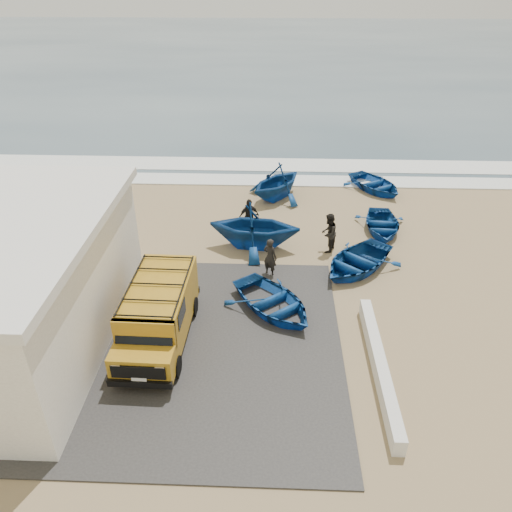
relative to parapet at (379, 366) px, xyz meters
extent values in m
plane|color=#9C835A|center=(-5.00, 3.00, -0.28)|extent=(160.00, 160.00, 0.00)
cube|color=#373533|center=(-7.00, 1.00, -0.25)|extent=(12.00, 10.00, 0.05)
cube|color=#385166|center=(-5.00, 59.00, -0.27)|extent=(180.00, 88.00, 0.01)
cube|color=white|center=(-5.00, 15.00, -0.25)|extent=(180.00, 1.60, 0.06)
cube|color=white|center=(-5.00, 17.50, -0.26)|extent=(180.00, 2.20, 0.04)
cube|color=black|center=(-8.55, 2.50, 2.33)|extent=(0.08, 0.70, 0.90)
cube|color=silver|center=(0.00, 0.00, 0.00)|extent=(0.35, 6.00, 0.55)
cube|color=#B8851B|center=(-6.89, 1.60, 0.86)|extent=(1.93, 3.81, 1.59)
cube|color=#B8851B|center=(-6.96, -0.71, 0.50)|extent=(1.86, 0.92, 0.87)
cube|color=black|center=(-6.94, -0.26, 1.27)|extent=(1.69, 0.37, 0.69)
cube|color=black|center=(-6.97, -1.17, 0.59)|extent=(1.56, 0.12, 0.43)
cube|color=black|center=(-6.97, -1.20, 0.18)|extent=(1.87, 0.18, 0.21)
cube|color=black|center=(-6.90, 1.55, 1.73)|extent=(1.83, 3.52, 0.06)
cylinder|color=black|center=(-7.80, -0.31, 0.06)|extent=(0.23, 0.68, 0.68)
cylinder|color=black|center=(-7.73, 2.69, 0.06)|extent=(0.23, 0.68, 0.68)
cylinder|color=black|center=(-6.09, -0.35, 0.06)|extent=(0.23, 0.68, 0.68)
cylinder|color=black|center=(-6.01, 2.64, 0.06)|extent=(0.23, 0.68, 0.68)
imported|color=navy|center=(-3.23, 2.95, 0.10)|extent=(4.32, 4.49, 0.76)
imported|color=navy|center=(0.10, 5.86, 0.12)|extent=(4.49, 4.61, 0.78)
imported|color=navy|center=(-4.07, 7.51, 0.75)|extent=(4.21, 3.74, 2.04)
imported|color=navy|center=(1.70, 9.20, 0.06)|extent=(2.51, 3.37, 0.67)
imported|color=navy|center=(-3.15, 12.67, 0.66)|extent=(4.58, 4.66, 1.86)
imported|color=navy|center=(2.16, 13.88, 0.09)|extent=(3.95, 4.28, 0.72)
imported|color=black|center=(-3.37, 5.33, 0.53)|extent=(0.70, 0.63, 1.60)
imported|color=black|center=(-0.94, 7.29, 0.59)|extent=(0.93, 1.03, 1.72)
imported|color=black|center=(-4.38, 8.84, 0.54)|extent=(1.03, 0.81, 1.64)
camera|label=1|loc=(-3.28, -11.30, 10.55)|focal=35.00mm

